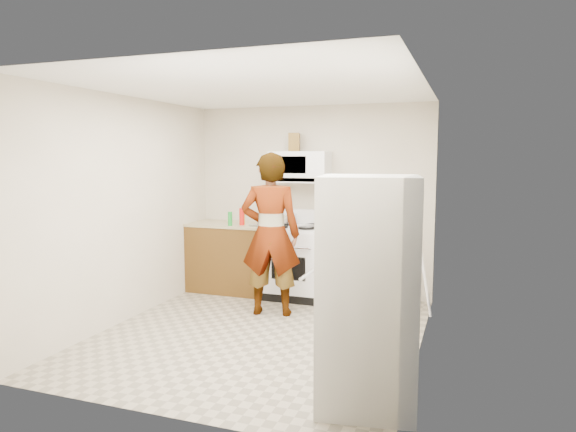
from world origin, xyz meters
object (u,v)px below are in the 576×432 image
at_px(fridge, 368,292).
at_px(kettle, 375,221).
at_px(gas_range, 297,260).
at_px(microwave, 300,167).
at_px(person, 271,234).
at_px(saucepan, 289,219).

bearing_deg(fridge, kettle, 89.94).
bearing_deg(gas_range, microwave, 90.00).
height_order(microwave, person, microwave).
bearing_deg(kettle, microwave, -173.63).
bearing_deg(kettle, saucepan, -174.49).
bearing_deg(kettle, fridge, -76.52).
bearing_deg(person, fridge, 116.37).
relative_size(fridge, saucepan, 8.10).
bearing_deg(saucepan, kettle, 0.98).
xyz_separation_m(gas_range, microwave, (0.00, 0.13, 1.21)).
bearing_deg(saucepan, fridge, -59.98).
bearing_deg(microwave, fridge, -62.43).
distance_m(fridge, saucepan, 3.17).
distance_m(microwave, saucepan, 0.71).
bearing_deg(saucepan, microwave, -4.38).
xyz_separation_m(gas_range, person, (-0.05, -0.79, 0.46)).
distance_m(gas_range, person, 0.92).
relative_size(gas_range, microwave, 1.49).
bearing_deg(gas_range, kettle, 9.16).
height_order(fridge, kettle, fridge).
height_order(gas_range, person, person).
relative_size(fridge, kettle, 9.49).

